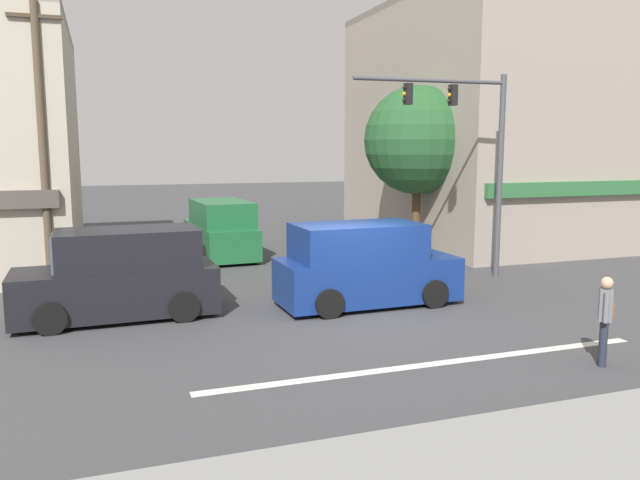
{
  "coord_description": "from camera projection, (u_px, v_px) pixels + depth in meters",
  "views": [
    {
      "loc": [
        -5.7,
        -13.34,
        3.96
      ],
      "look_at": [
        -0.34,
        2.0,
        1.6
      ],
      "focal_mm": 35.0,
      "sensor_mm": 36.0,
      "label": 1
    }
  ],
  "objects": [
    {
      "name": "van_parked_curbside",
      "position": [
        365.0,
        266.0,
        15.93
      ],
      "size": [
        4.64,
        2.12,
        2.11
      ],
      "color": "navy",
      "rests_on": "ground"
    },
    {
      "name": "street_tree",
      "position": [
        418.0,
        140.0,
        23.45
      ],
      "size": [
        4.07,
        4.07,
        6.35
      ],
      "color": "#4C3823",
      "rests_on": "ground"
    },
    {
      "name": "utility_pole_near_left",
      "position": [
        43.0,
        144.0,
        17.17
      ],
      "size": [
        1.4,
        0.22,
        7.9
      ],
      "color": "brown",
      "rests_on": "ground"
    },
    {
      "name": "traffic_light_mast",
      "position": [
        473.0,
        142.0,
        18.74
      ],
      "size": [
        4.89,
        0.39,
        6.2
      ],
      "color": "#47474C",
      "rests_on": "ground"
    },
    {
      "name": "building_right_corner",
      "position": [
        525.0,
        124.0,
        27.98
      ],
      "size": [
        12.74,
        12.19,
        10.19
      ],
      "color": "gray",
      "rests_on": "ground"
    },
    {
      "name": "pedestrian_foreground_with_bag",
      "position": [
        605.0,
        315.0,
        11.45
      ],
      "size": [
        0.59,
        0.58,
        1.67
      ],
      "color": "#232838",
      "rests_on": "ground"
    },
    {
      "name": "van_crossing_leftbound",
      "position": [
        221.0,
        230.0,
        23.02
      ],
      "size": [
        2.24,
        4.7,
        2.11
      ],
      "color": "#1E6033",
      "rests_on": "ground"
    },
    {
      "name": "van_approaching_near",
      "position": [
        120.0,
        276.0,
        14.69
      ],
      "size": [
        4.65,
        2.14,
        2.11
      ],
      "color": "black",
      "rests_on": "ground"
    },
    {
      "name": "lane_marking_stripe",
      "position": [
        434.0,
        364.0,
        11.62
      ],
      "size": [
        9.0,
        0.24,
        0.01
      ],
      "primitive_type": "cube",
      "color": "silver",
      "rests_on": "ground"
    },
    {
      "name": "ground_plane",
      "position": [
        361.0,
        317.0,
        14.89
      ],
      "size": [
        120.0,
        120.0,
        0.0
      ],
      "primitive_type": "plane",
      "color": "#3D3D3F"
    }
  ]
}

